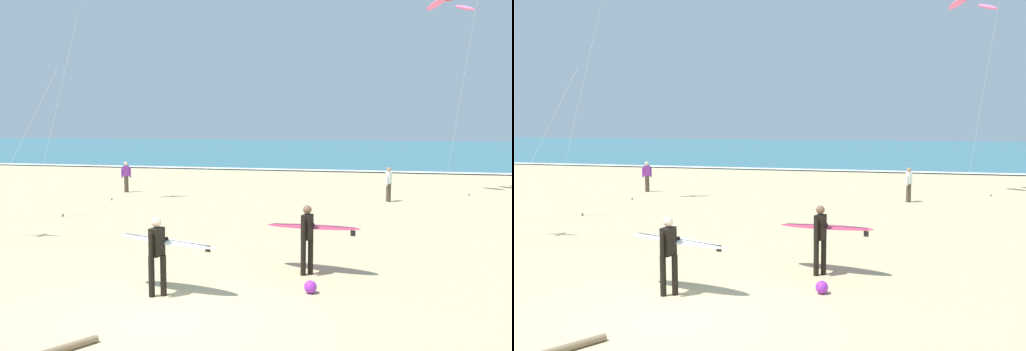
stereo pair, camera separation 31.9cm
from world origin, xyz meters
The scene contains 10 objects.
ground_plane centered at (0.00, 0.00, 0.00)m, with size 160.00×160.00×0.00m, color tan.
ocean_water centered at (0.00, 59.98, 0.04)m, with size 160.00×60.00×0.08m, color #336B7A.
shoreline_foam centered at (0.00, 30.28, 0.09)m, with size 160.00×1.03×0.01m, color white.
surfer_lead centered at (2.32, 3.69, 1.05)m, with size 2.51×1.17×1.71m.
surfer_trailing centered at (-0.59, 1.39, 1.05)m, with size 2.49×1.10×1.71m.
kite_arc_scarlet_high centered at (7.37, 20.21, 9.58)m, with size 2.77×2.64×9.95m.
bystander_purple_top centered at (-8.81, 16.53, 0.81)m, with size 0.43×0.33×1.59m.
bystander_white_top centered at (4.44, 16.11, 0.81)m, with size 0.29×0.46×1.59m.
beach_ball centered at (2.53, 2.12, 0.14)m, with size 0.28×0.28×0.28m, color purple.
driftwood_log centered at (-1.03, -1.76, 0.06)m, with size 0.13×0.13×1.24m, color #846B4C.
Camera 2 is at (4.18, -9.21, 3.74)m, focal length 38.03 mm.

